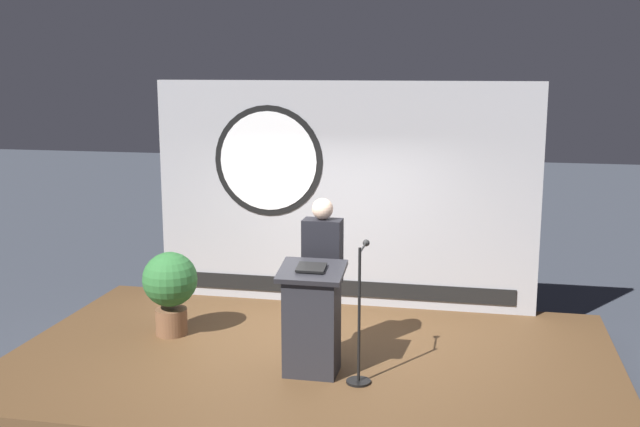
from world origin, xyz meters
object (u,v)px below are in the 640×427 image
(podium, at_px, (312,320))
(potted_plant, at_px, (170,285))
(speaker_person, at_px, (322,277))
(microphone_stand, at_px, (360,334))

(podium, distance_m, potted_plant, 1.97)
(podium, height_order, potted_plant, podium)
(speaker_person, height_order, microphone_stand, speaker_person)
(podium, xyz_separation_m, potted_plant, (-1.81, 0.78, 0.03))
(podium, xyz_separation_m, speaker_person, (0.01, 0.48, 0.32))
(speaker_person, bearing_deg, podium, -91.18)
(microphone_stand, xyz_separation_m, potted_plant, (-2.31, 0.87, 0.11))
(microphone_stand, bearing_deg, speaker_person, 130.43)
(speaker_person, xyz_separation_m, potted_plant, (-1.82, 0.30, -0.29))
(microphone_stand, relative_size, potted_plant, 1.41)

